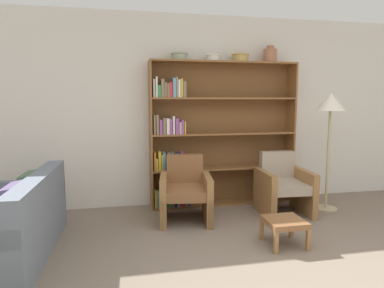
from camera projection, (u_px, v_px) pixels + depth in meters
The scene contains 11 objects.
wall_back at pixel (219, 111), 5.13m from camera, with size 12.00×0.06×2.75m.
bookshelf at pixel (209, 137), 4.97m from camera, with size 2.14×0.30×2.08m.
bowl_cream at pixel (179, 56), 4.72m from camera, with size 0.24×0.24×0.10m.
bowl_sage at pixel (213, 57), 4.81m from camera, with size 0.21×0.21×0.09m.
bowl_olive at pixel (240, 57), 4.89m from camera, with size 0.25×0.25×0.11m.
vase_tall at pixel (270, 55), 4.98m from camera, with size 0.20×0.20×0.24m.
couch at pixel (5, 229), 3.34m from camera, with size 0.99×1.75×0.80m.
armchair_leather at pixel (185, 191), 4.39m from camera, with size 0.73×0.77×0.82m.
armchair_cushioned at pixel (283, 186), 4.67m from camera, with size 0.67×0.71×0.82m.
floor_lamp at pixel (330, 109), 4.68m from camera, with size 0.40×0.40×1.63m.
footstool at pixel (284, 224), 3.62m from camera, with size 0.40×0.40×0.29m.
Camera 1 is at (-1.45, -2.26, 1.54)m, focal length 32.00 mm.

